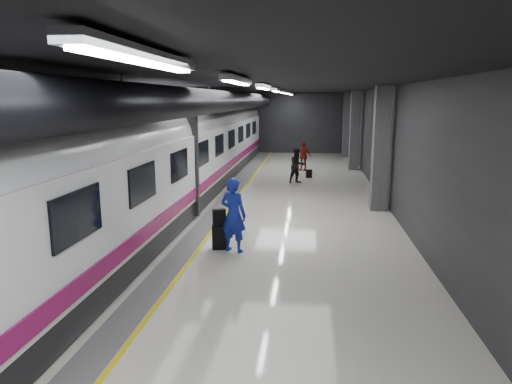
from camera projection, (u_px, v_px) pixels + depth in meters
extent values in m
plane|color=beige|center=(249.00, 220.00, 15.53)|extent=(40.00, 40.00, 0.00)
cube|color=black|center=(248.00, 84.00, 14.63)|extent=(10.00, 40.00, 0.02)
cube|color=#28282B|center=(284.00, 123.00, 34.54)|extent=(10.00, 0.02, 4.50)
cube|color=#28282B|center=(105.00, 152.00, 15.66)|extent=(0.02, 40.00, 4.50)
cube|color=#28282B|center=(404.00, 156.00, 14.50)|extent=(0.02, 40.00, 4.50)
cube|color=slate|center=(210.00, 218.00, 15.69)|extent=(0.65, 39.80, 0.01)
cube|color=yellow|center=(222.00, 219.00, 15.64)|extent=(0.10, 39.80, 0.01)
cylinder|color=black|center=(209.00, 102.00, 14.89)|extent=(0.80, 38.00, 0.80)
cube|color=silver|center=(145.00, 56.00, 3.88)|extent=(0.22, 2.60, 0.10)
cube|color=silver|center=(238.00, 80.00, 8.75)|extent=(0.22, 2.60, 0.10)
cube|color=silver|center=(264.00, 87.00, 13.61)|extent=(0.22, 2.60, 0.10)
cube|color=silver|center=(276.00, 90.00, 18.47)|extent=(0.22, 2.60, 0.10)
cube|color=silver|center=(284.00, 92.00, 23.34)|extent=(0.22, 2.60, 0.10)
cube|color=silver|center=(288.00, 93.00, 28.20)|extent=(0.22, 2.60, 0.10)
cube|color=silver|center=(291.00, 94.00, 32.10)|extent=(0.22, 2.60, 0.10)
cube|color=#515154|center=(380.00, 149.00, 16.50)|extent=(0.55, 0.55, 4.50)
cube|color=#515154|center=(355.00, 131.00, 26.23)|extent=(0.55, 0.55, 4.50)
cube|color=#515154|center=(347.00, 125.00, 32.07)|extent=(0.55, 0.55, 4.50)
cube|color=black|center=(156.00, 207.00, 15.84)|extent=(2.80, 38.00, 0.60)
cube|color=white|center=(155.00, 167.00, 15.56)|extent=(2.90, 38.00, 2.20)
cylinder|color=white|center=(153.00, 140.00, 15.37)|extent=(2.80, 38.00, 2.80)
cube|color=#830B4D|center=(197.00, 191.00, 15.55)|extent=(0.04, 38.00, 0.35)
cube|color=black|center=(154.00, 160.00, 15.51)|extent=(3.05, 0.25, 3.80)
cube|color=black|center=(77.00, 216.00, 7.52)|extent=(0.05, 1.60, 0.85)
cube|color=black|center=(143.00, 183.00, 10.44)|extent=(0.05, 1.60, 0.85)
cube|color=black|center=(180.00, 165.00, 13.36)|extent=(0.05, 1.60, 0.85)
cube|color=black|center=(203.00, 153.00, 16.28)|extent=(0.05, 1.60, 0.85)
cube|color=black|center=(220.00, 145.00, 19.20)|extent=(0.05, 1.60, 0.85)
cube|color=black|center=(232.00, 139.00, 22.12)|extent=(0.05, 1.60, 0.85)
cube|color=black|center=(241.00, 134.00, 25.04)|extent=(0.05, 1.60, 0.85)
cube|color=black|center=(248.00, 130.00, 27.96)|extent=(0.05, 1.60, 0.85)
cube|color=black|center=(254.00, 127.00, 30.87)|extent=(0.05, 1.60, 0.85)
imported|color=#171FB3|center=(233.00, 215.00, 12.13)|extent=(0.86, 0.71, 2.03)
cube|color=black|center=(220.00, 237.00, 12.47)|extent=(0.46, 0.35, 0.66)
cube|color=black|center=(219.00, 217.00, 12.39)|extent=(0.38, 0.30, 0.45)
imported|color=black|center=(297.00, 166.00, 22.19)|extent=(1.04, 0.98, 1.71)
imported|color=maroon|center=(303.00, 156.00, 26.16)|extent=(1.05, 0.69, 1.66)
cube|color=black|center=(309.00, 174.00, 23.81)|extent=(0.34, 0.27, 0.44)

